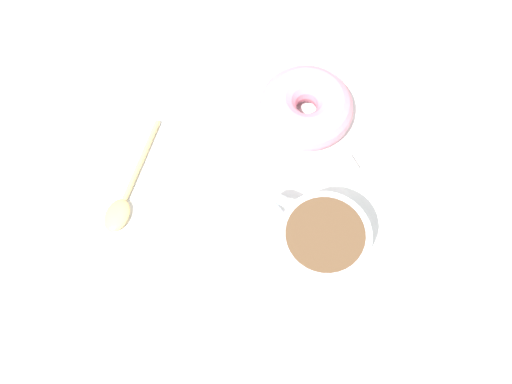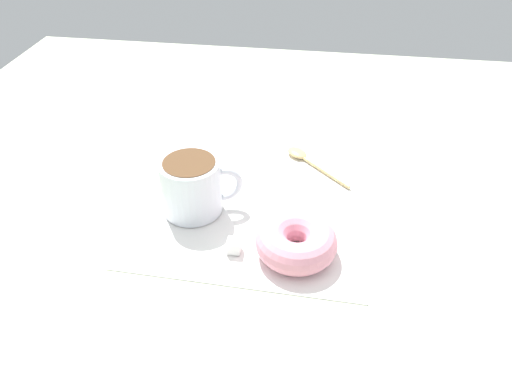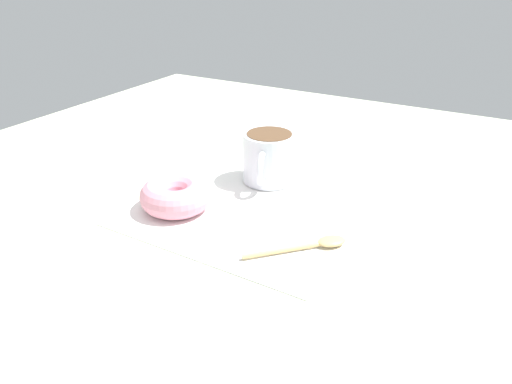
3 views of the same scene
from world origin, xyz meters
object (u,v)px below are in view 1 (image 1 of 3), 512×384
(spoon, at_px, (124,199))
(coffee_cup, at_px, (319,246))
(donut, at_px, (306,108))
(sugar_cube, at_px, (344,165))

(spoon, bearing_deg, coffee_cup, -44.66)
(donut, bearing_deg, spoon, -179.03)
(donut, distance_m, sugar_cube, 0.07)
(donut, bearing_deg, sugar_cube, -85.19)
(spoon, height_order, sugar_cube, sugar_cube)
(donut, distance_m, spoon, 0.21)
(sugar_cube, bearing_deg, spoon, 162.42)
(coffee_cup, distance_m, sugar_cube, 0.11)
(coffee_cup, distance_m, spoon, 0.20)
(spoon, bearing_deg, sugar_cube, -17.58)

